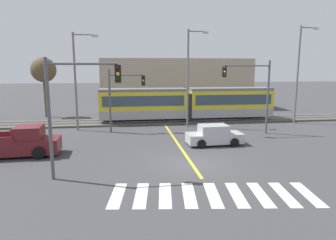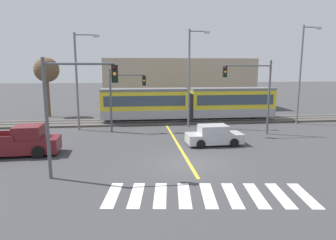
{
  "view_description": "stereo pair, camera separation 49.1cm",
  "coord_description": "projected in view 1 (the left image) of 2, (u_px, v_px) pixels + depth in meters",
  "views": [
    {
      "loc": [
        -3.85,
        -17.08,
        5.77
      ],
      "look_at": [
        -0.55,
        6.46,
        1.6
      ],
      "focal_mm": 32.0,
      "sensor_mm": 36.0,
      "label": 1
    },
    {
      "loc": [
        -3.36,
        -17.15,
        5.77
      ],
      "look_at": [
        -0.55,
        6.46,
        1.6
      ],
      "focal_mm": 32.0,
      "sensor_mm": 36.0,
      "label": 2
    }
  ],
  "objects": [
    {
      "name": "ground_plane",
      "position": [
        192.0,
        164.0,
        18.19
      ],
      "size": [
        200.0,
        200.0,
        0.0
      ],
      "primitive_type": "plane",
      "color": "#3D3D3F"
    },
    {
      "name": "track_bed",
      "position": [
        163.0,
        121.0,
        32.16
      ],
      "size": [
        120.0,
        4.0,
        0.18
      ],
      "primitive_type": "cube",
      "color": "#4C4742",
      "rests_on": "ground"
    },
    {
      "name": "rail_near",
      "position": [
        164.0,
        121.0,
        31.44
      ],
      "size": [
        120.0,
        0.08,
        0.1
      ],
      "primitive_type": "cube",
      "color": "#939399",
      "rests_on": "track_bed"
    },
    {
      "name": "rail_far",
      "position": [
        162.0,
        119.0,
        32.84
      ],
      "size": [
        120.0,
        0.08,
        0.1
      ],
      "primitive_type": "cube",
      "color": "#939399",
      "rests_on": "track_bed"
    },
    {
      "name": "light_rail_tram",
      "position": [
        187.0,
        103.0,
        32.18
      ],
      "size": [
        18.5,
        2.64,
        3.43
      ],
      "color": "#9E9EA3",
      "rests_on": "track_bed"
    },
    {
      "name": "crosswalk_stripe_0",
      "position": [
        117.0,
        195.0,
        13.71
      ],
      "size": [
        0.9,
        2.85,
        0.01
      ],
      "primitive_type": "cube",
      "rotation": [
        0.0,
        0.0,
        -0.12
      ],
      "color": "silver",
      "rests_on": "ground"
    },
    {
      "name": "crosswalk_stripe_1",
      "position": [
        141.0,
        195.0,
        13.73
      ],
      "size": [
        0.9,
        2.85,
        0.01
      ],
      "primitive_type": "cube",
      "rotation": [
        0.0,
        0.0,
        -0.12
      ],
      "color": "silver",
      "rests_on": "ground"
    },
    {
      "name": "crosswalk_stripe_2",
      "position": [
        165.0,
        195.0,
        13.74
      ],
      "size": [
        0.9,
        2.85,
        0.01
      ],
      "primitive_type": "cube",
      "rotation": [
        0.0,
        0.0,
        -0.12
      ],
      "color": "silver",
      "rests_on": "ground"
    },
    {
      "name": "crosswalk_stripe_3",
      "position": [
        189.0,
        195.0,
        13.76
      ],
      "size": [
        0.9,
        2.85,
        0.01
      ],
      "primitive_type": "cube",
      "rotation": [
        0.0,
        0.0,
        -0.12
      ],
      "color": "silver",
      "rests_on": "ground"
    },
    {
      "name": "crosswalk_stripe_4",
      "position": [
        213.0,
        195.0,
        13.77
      ],
      "size": [
        0.9,
        2.85,
        0.01
      ],
      "primitive_type": "cube",
      "rotation": [
        0.0,
        0.0,
        -0.12
      ],
      "color": "silver",
      "rests_on": "ground"
    },
    {
      "name": "crosswalk_stripe_5",
      "position": [
        237.0,
        194.0,
        13.79
      ],
      "size": [
        0.9,
        2.85,
        0.01
      ],
      "primitive_type": "cube",
      "rotation": [
        0.0,
        0.0,
        -0.12
      ],
      "color": "silver",
      "rests_on": "ground"
    },
    {
      "name": "crosswalk_stripe_6",
      "position": [
        260.0,
        194.0,
        13.81
      ],
      "size": [
        0.9,
        2.85,
        0.01
      ],
      "primitive_type": "cube",
      "rotation": [
        0.0,
        0.0,
        -0.12
      ],
      "color": "silver",
      "rests_on": "ground"
    },
    {
      "name": "crosswalk_stripe_7",
      "position": [
        284.0,
        194.0,
        13.82
      ],
      "size": [
        0.9,
        2.85,
        0.01
      ],
      "primitive_type": "cube",
      "rotation": [
        0.0,
        0.0,
        -0.12
      ],
      "color": "silver",
      "rests_on": "ground"
    },
    {
      "name": "crosswalk_stripe_8",
      "position": [
        308.0,
        194.0,
        13.84
      ],
      "size": [
        0.9,
        2.85,
        0.01
      ],
      "primitive_type": "cube",
      "rotation": [
        0.0,
        0.0,
        -0.12
      ],
      "color": "silver",
      "rests_on": "ground"
    },
    {
      "name": "lane_centre_line",
      "position": [
        178.0,
        144.0,
        22.98
      ],
      "size": [
        0.2,
        14.87,
        0.01
      ],
      "primitive_type": "cube",
      "color": "gold",
      "rests_on": "ground"
    },
    {
      "name": "sedan_crossing",
      "position": [
        214.0,
        136.0,
        22.64
      ],
      "size": [
        4.26,
        2.04,
        1.52
      ],
      "color": "#B7BABF",
      "rests_on": "ground"
    },
    {
      "name": "pickup_truck",
      "position": [
        19.0,
        143.0,
        19.71
      ],
      "size": [
        5.48,
        2.42,
        1.98
      ],
      "color": "maroon",
      "rests_on": "ground"
    },
    {
      "name": "traffic_light_near_left",
      "position": [
        73.0,
        99.0,
        15.14
      ],
      "size": [
        3.75,
        0.38,
        6.28
      ],
      "color": "#515459",
      "rests_on": "ground"
    },
    {
      "name": "traffic_light_mid_right",
      "position": [
        253.0,
        86.0,
        25.65
      ],
      "size": [
        4.25,
        0.38,
        6.39
      ],
      "color": "#515459",
      "rests_on": "ground"
    },
    {
      "name": "traffic_light_far_left",
      "position": [
        122.0,
        91.0,
        26.72
      ],
      "size": [
        3.25,
        0.38,
        5.65
      ],
      "color": "#515459",
      "rests_on": "ground"
    },
    {
      "name": "street_lamp_west",
      "position": [
        77.0,
        76.0,
        27.13
      ],
      "size": [
        2.29,
        0.28,
        8.87
      ],
      "color": "slate",
      "rests_on": "ground"
    },
    {
      "name": "street_lamp_centre",
      "position": [
        190.0,
        73.0,
        28.82
      ],
      "size": [
        2.01,
        0.28,
        9.35
      ],
      "color": "slate",
      "rests_on": "ground"
    },
    {
      "name": "street_lamp_east",
      "position": [
        299.0,
        70.0,
        30.58
      ],
      "size": [
        1.95,
        0.28,
        9.93
      ],
      "color": "slate",
      "rests_on": "ground"
    },
    {
      "name": "bare_tree_far_west",
      "position": [
        44.0,
        70.0,
        34.51
      ],
      "size": [
        2.86,
        2.86,
        6.94
      ],
      "color": "brown",
      "rests_on": "ground"
    },
    {
      "name": "building_backdrop_far",
      "position": [
        176.0,
        84.0,
        42.74
      ],
      "size": [
        20.88,
        6.0,
        6.99
      ],
      "primitive_type": "cube",
      "color": "tan",
      "rests_on": "ground"
    }
  ]
}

